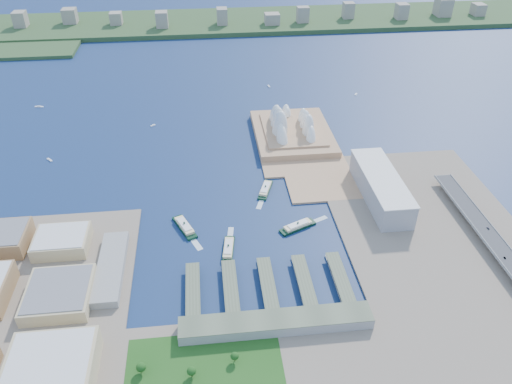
{
  "coord_description": "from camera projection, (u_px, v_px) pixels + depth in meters",
  "views": [
    {
      "loc": [
        -44.64,
        -477.64,
        410.7
      ],
      "look_at": [
        19.83,
        91.9,
        18.0
      ],
      "focal_mm": 35.0,
      "sensor_mm": 36.0,
      "label": 1
    }
  ],
  "objects": [
    {
      "name": "park",
      "position": [
        205.0,
        375.0,
        460.27
      ],
      "size": [
        150.0,
        110.0,
        16.0
      ],
      "primitive_type": null,
      "color": "#194714",
      "rests_on": "south_land"
    },
    {
      "name": "far_shore",
      "position": [
        214.0,
        22.0,
        1427.73
      ],
      "size": [
        2200.0,
        260.0,
        12.0
      ],
      "primitive_type": "cube",
      "color": "#2D4926",
      "rests_on": "ground"
    },
    {
      "name": "car_c",
      "position": [
        488.0,
        228.0,
        632.37
      ],
      "size": [
        2.05,
        5.05,
        1.47
      ],
      "primitive_type": "imported",
      "rotation": [
        0.0,
        0.0,
        3.14
      ],
      "color": "slate",
      "rests_on": "expressway"
    },
    {
      "name": "expressway",
      "position": [
        501.0,
        254.0,
        601.41
      ],
      "size": [
        26.0,
        340.0,
        11.85
      ],
      "primitive_type": null,
      "color": "gray",
      "rests_on": "east_land"
    },
    {
      "name": "boat_a",
      "position": [
        50.0,
        160.0,
        800.35
      ],
      "size": [
        10.95,
        11.94,
        2.5
      ],
      "primitive_type": null,
      "rotation": [
        0.0,
        0.0,
        0.71
      ],
      "color": "white",
      "rests_on": "ground"
    },
    {
      "name": "ferry_wharves",
      "position": [
        267.0,
        285.0,
        564.99
      ],
      "size": [
        184.0,
        90.0,
        9.3
      ],
      "primitive_type": null,
      "color": "#4F5A44",
      "rests_on": "ground"
    },
    {
      "name": "terminal_building",
      "position": [
        276.0,
        323.0,
        513.44
      ],
      "size": [
        200.0,
        28.0,
        12.0
      ],
      "primitive_type": "cube",
      "color": "gray",
      "rests_on": "south_land"
    },
    {
      "name": "ground",
      "position": [
        249.0,
        246.0,
        627.8
      ],
      "size": [
        3000.0,
        3000.0,
        0.0
      ],
      "primitive_type": "plane",
      "color": "#0F1D48",
      "rests_on": "ground"
    },
    {
      "name": "east_land",
      "position": [
        448.0,
        257.0,
        608.23
      ],
      "size": [
        240.0,
        500.0,
        3.0
      ],
      "primitive_type": "cube",
      "color": "#7B6E5F",
      "rests_on": "ground"
    },
    {
      "name": "west_land",
      "position": [
        19.0,
        328.0,
        517.68
      ],
      "size": [
        220.0,
        390.0,
        3.0
      ],
      "primitive_type": "cube",
      "color": "#7B6E5F",
      "rests_on": "ground"
    },
    {
      "name": "boat_e",
      "position": [
        269.0,
        86.0,
        1050.53
      ],
      "size": [
        5.19,
        11.27,
        2.66
      ],
      "primitive_type": null,
      "rotation": [
        0.0,
        0.0,
        0.17
      ],
      "color": "white",
      "rests_on": "ground"
    },
    {
      "name": "opera_house",
      "position": [
        293.0,
        120.0,
        848.97
      ],
      "size": [
        134.0,
        180.0,
        58.0
      ],
      "primitive_type": null,
      "color": "white",
      "rests_on": "peninsula"
    },
    {
      "name": "far_skyline",
      "position": [
        214.0,
        12.0,
        1392.4
      ],
      "size": [
        1900.0,
        140.0,
        55.0
      ],
      "primitive_type": null,
      "color": "gray",
      "rests_on": "far_shore"
    },
    {
      "name": "boat_d",
      "position": [
        39.0,
        106.0,
        966.61
      ],
      "size": [
        16.38,
        5.78,
        2.71
      ],
      "primitive_type": null,
      "rotation": [
        0.0,
        0.0,
        1.43
      ],
      "color": "white",
      "rests_on": "ground"
    },
    {
      "name": "peninsula",
      "position": [
        296.0,
        141.0,
        850.05
      ],
      "size": [
        135.0,
        220.0,
        3.0
      ],
      "primitive_type": "cube",
      "color": "tan",
      "rests_on": "ground"
    },
    {
      "name": "toaster_building",
      "position": [
        381.0,
        187.0,
        699.88
      ],
      "size": [
        45.0,
        155.0,
        35.0
      ],
      "primitive_type": "cube",
      "color": "gray",
      "rests_on": "east_land"
    },
    {
      "name": "boat_c",
      "position": [
        356.0,
        94.0,
        1015.93
      ],
      "size": [
        8.28,
        11.06,
        2.46
      ],
      "primitive_type": null,
      "rotation": [
        0.0,
        0.0,
        2.61
      ],
      "color": "white",
      "rests_on": "ground"
    },
    {
      "name": "ferry_c",
      "position": [
        228.0,
        248.0,
        617.42
      ],
      "size": [
        19.99,
        51.82,
        9.55
      ],
      "primitive_type": null,
      "rotation": [
        0.0,
        0.0,
        3.0
      ],
      "color": "black",
      "rests_on": "ground"
    },
    {
      "name": "boat_b",
      "position": [
        153.0,
        125.0,
        900.71
      ],
      "size": [
        9.15,
        8.28,
        2.48
      ],
      "primitive_type": null,
      "rotation": [
        0.0,
        0.0,
        2.25
      ],
      "color": "white",
      "rests_on": "ground"
    },
    {
      "name": "car_b",
      "position": [
        505.0,
        258.0,
        586.3
      ],
      "size": [
        1.31,
        3.76,
        1.24
      ],
      "primitive_type": "imported",
      "rotation": [
        0.0,
        0.0,
        3.14
      ],
      "color": "slate",
      "rests_on": "expressway"
    },
    {
      "name": "ferry_a",
      "position": [
        184.0,
        225.0,
        653.84
      ],
      "size": [
        34.2,
        54.94,
        10.2
      ],
      "primitive_type": null,
      "rotation": [
        0.0,
        0.0,
        0.41
      ],
      "color": "black",
      "rests_on": "ground"
    },
    {
      "name": "ferry_b",
      "position": [
        265.0,
        188.0,
        726.4
      ],
      "size": [
        28.81,
        51.21,
        9.43
      ],
      "primitive_type": null,
      "rotation": [
        0.0,
        0.0,
        -0.35
      ],
      "color": "black",
      "rests_on": "ground"
    },
    {
      "name": "west_buildings",
      "position": [
        25.0,
        293.0,
        537.89
      ],
      "size": [
        200.0,
        280.0,
        27.0
      ],
      "primitive_type": null,
      "color": "olive",
      "rests_on": "west_land"
    },
    {
      "name": "ferry_d",
      "position": [
        298.0,
        225.0,
        654.68
      ],
      "size": [
        52.14,
        33.2,
        9.71
      ],
      "primitive_type": null,
      "rotation": [
        0.0,
        0.0,
        2.0
      ],
      "color": "black",
      "rests_on": "ground"
    }
  ]
}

